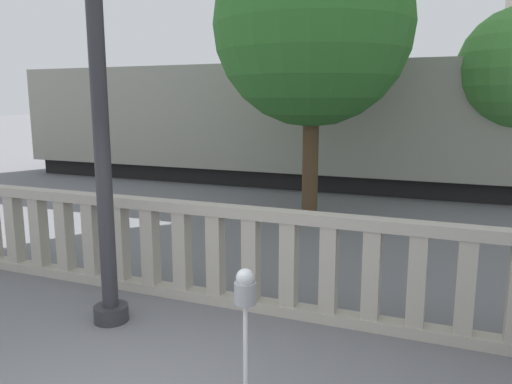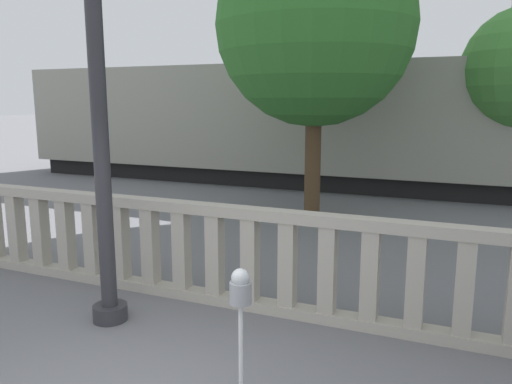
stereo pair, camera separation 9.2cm
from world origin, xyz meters
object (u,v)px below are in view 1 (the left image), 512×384
(lamppost, at_px, (96,35))
(train_near, at_px, (429,125))
(tree_right, at_px, (313,27))
(parking_meter, at_px, (245,296))

(lamppost, relative_size, train_near, 0.23)
(train_near, height_order, tree_right, tree_right)
(parking_meter, bearing_deg, train_near, 86.31)
(train_near, bearing_deg, parking_meter, -93.69)
(parking_meter, height_order, train_near, train_near)
(lamppost, height_order, tree_right, tree_right)
(parking_meter, bearing_deg, lamppost, 155.85)
(train_near, distance_m, tree_right, 5.33)
(parking_meter, xyz_separation_m, tree_right, (-1.65, 7.72, 3.32))
(lamppost, bearing_deg, tree_right, 84.73)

